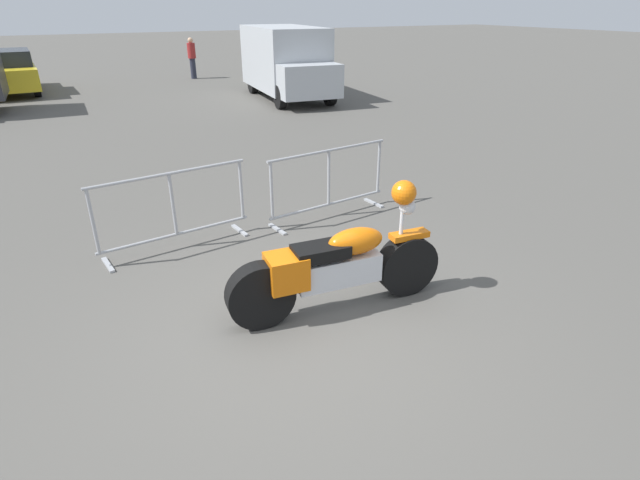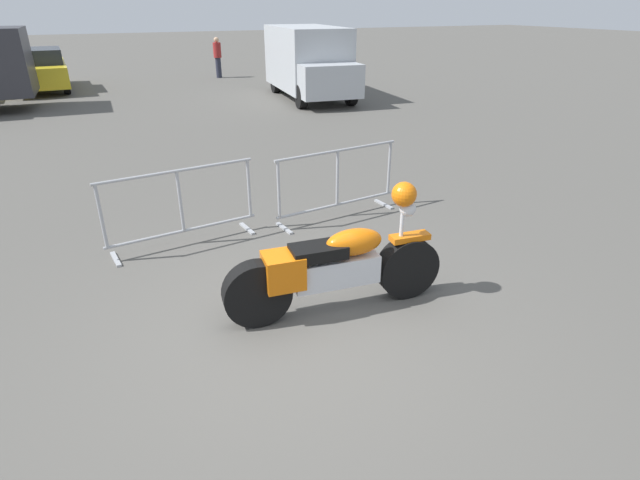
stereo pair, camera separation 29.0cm
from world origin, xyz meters
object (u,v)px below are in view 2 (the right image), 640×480
at_px(delivery_van, 309,60).
at_px(parked_car_yellow, 40,69).
at_px(crowd_barrier_far, 337,183).
at_px(pedestrian, 218,56).
at_px(motorcycle, 336,266).
at_px(crowd_barrier_near, 181,207).

bearing_deg(delivery_van, parked_car_yellow, -117.74).
distance_m(crowd_barrier_far, parked_car_yellow, 16.54).
height_order(delivery_van, pedestrian, delivery_van).
xyz_separation_m(motorcycle, parked_car_yellow, (-3.41, 18.20, 0.24)).
bearing_deg(parked_car_yellow, pedestrian, -86.48).
bearing_deg(crowd_barrier_far, motorcycle, -116.90).
height_order(parked_car_yellow, pedestrian, pedestrian).
bearing_deg(parked_car_yellow, crowd_barrier_far, -166.11).
bearing_deg(crowd_barrier_far, parked_car_yellow, 106.10).
bearing_deg(delivery_van, crowd_barrier_near, -25.71).
height_order(crowd_barrier_far, delivery_van, delivery_van).
relative_size(delivery_van, parked_car_yellow, 1.15).
relative_size(motorcycle, crowd_barrier_far, 1.16).
distance_m(crowd_barrier_near, parked_car_yellow, 16.05).
distance_m(parked_car_yellow, pedestrian, 7.03).
relative_size(motorcycle, delivery_van, 0.47).
distance_m(motorcycle, delivery_van, 13.48).
height_order(motorcycle, parked_car_yellow, parked_car_yellow).
relative_size(crowd_barrier_near, pedestrian, 1.23).
xyz_separation_m(crowd_barrier_near, pedestrian, (4.75, 16.59, 0.37)).
xyz_separation_m(delivery_van, pedestrian, (-1.55, 6.45, -0.32)).
height_order(motorcycle, delivery_van, delivery_van).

